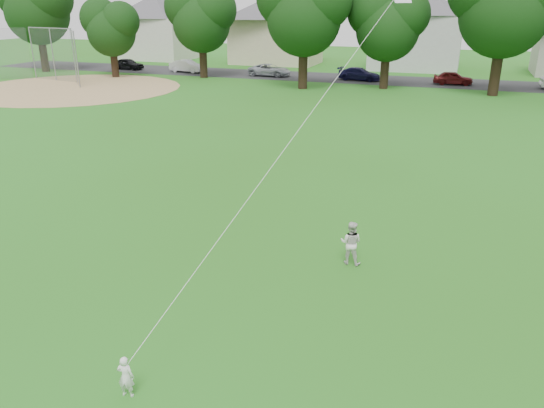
% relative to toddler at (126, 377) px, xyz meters
% --- Properties ---
extents(ground, '(160.00, 160.00, 0.00)m').
position_rel_toddler_xyz_m(ground, '(0.05, 2.75, -0.44)').
color(ground, '#285E15').
rests_on(ground, ground).
extents(street, '(90.00, 7.00, 0.01)m').
position_rel_toddler_xyz_m(street, '(0.05, 44.75, -0.43)').
color(street, '#2D2D30').
rests_on(street, ground).
extents(dirt_infield, '(18.00, 18.00, 0.02)m').
position_rel_toddler_xyz_m(dirt_infield, '(-25.95, 30.75, -0.43)').
color(dirt_infield, '#9E7F51').
rests_on(dirt_infield, ground).
extents(toddler, '(0.35, 0.25, 0.87)m').
position_rel_toddler_xyz_m(toddler, '(0.00, 0.00, 0.00)').
color(toddler, white).
rests_on(toddler, ground).
extents(older_boy, '(0.64, 0.51, 1.27)m').
position_rel_toddler_xyz_m(older_boy, '(2.84, 6.73, 0.20)').
color(older_boy, silver).
rests_on(older_boy, ground).
extents(kite, '(1.99, 6.20, 13.61)m').
position_rel_toddler_xyz_m(kite, '(1.53, 5.75, 3.50)').
color(kite, white).
rests_on(kite, ground).
extents(baseball_backstop, '(10.53, 3.38, 4.67)m').
position_rel_toddler_xyz_m(baseball_backstop, '(-30.78, 33.74, 1.90)').
color(baseball_backstop, gray).
rests_on(baseball_backstop, ground).
extents(tree_row, '(81.75, 9.61, 10.87)m').
position_rel_toddler_xyz_m(tree_row, '(2.06, 39.27, 5.97)').
color(tree_row, black).
rests_on(tree_row, ground).
extents(parked_cars, '(46.31, 2.20, 1.29)m').
position_rel_toddler_xyz_m(parked_cars, '(-8.22, 43.75, 0.18)').
color(parked_cars, black).
rests_on(parked_cars, ground).
extents(house_row, '(76.79, 14.09, 10.39)m').
position_rel_toddler_xyz_m(house_row, '(1.21, 54.75, 4.55)').
color(house_row, silver).
rests_on(house_row, ground).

